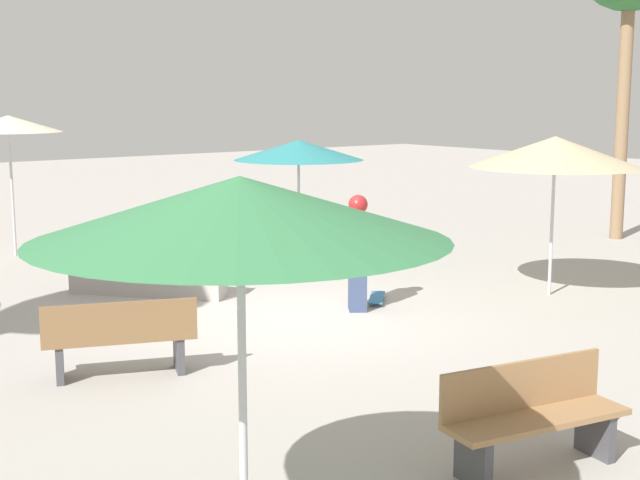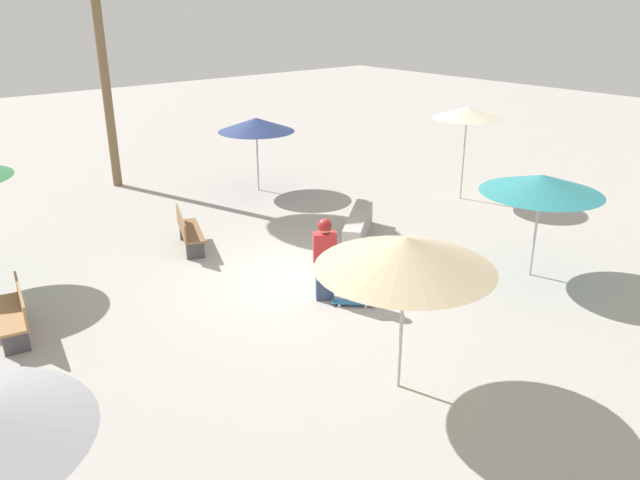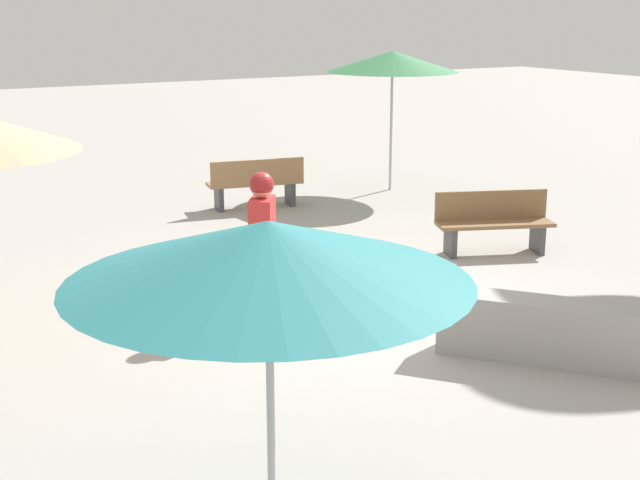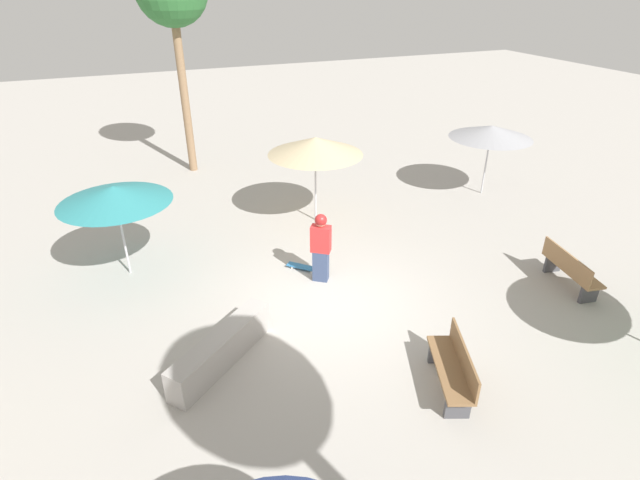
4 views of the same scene
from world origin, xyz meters
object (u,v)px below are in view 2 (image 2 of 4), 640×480
Objects in this scene: bench_far at (188,231)px; shade_umbrella_cream at (467,113)px; shade_umbrella_teal at (542,184)px; concrete_ledge at (358,227)px; bench_near at (14,313)px; skater_main at (325,256)px; shade_umbrella_tan at (405,253)px; skateboard at (353,302)px; shade_umbrella_navy at (256,125)px.

bench_far is 8.23m from shade_umbrella_cream.
bench_far is at bearing 128.97° from shade_umbrella_teal.
shade_umbrella_teal is (1.33, -3.80, 1.65)m from concrete_ledge.
concrete_ledge is 1.28× the size of bench_far.
bench_far is at bearing -58.21° from bench_near.
skater_main is at bearing 154.27° from shade_umbrella_teal.
bench_near is at bearing 154.61° from shade_umbrella_teal.
bench_far is 7.03m from shade_umbrella_tan.
bench_near is (-5.13, 2.86, 0.37)m from skateboard.
skater_main is 3.29m from concrete_ledge.
shade_umbrella_tan reaches higher than concrete_ledge.
shade_umbrella_cream reaches higher than skater_main.
shade_umbrella_navy is at bearing 66.65° from shade_umbrella_tan.
bench_near is 0.64× the size of shade_umbrella_cream.
bench_near reaches higher than concrete_ledge.
skateboard is 4.58m from bench_far.
shade_umbrella_teal is at bearing 60.62° from bench_far.
skater_main is 4.54m from shade_umbrella_teal.
shade_umbrella_cream is 9.66m from shade_umbrella_tan.
shade_umbrella_navy is at bearing 113.07° from skateboard.
skateboard is 0.32× the size of shade_umbrella_navy.
bench_near is 12.16m from shade_umbrella_cream.
concrete_ledge is at bearing -174.12° from shade_umbrella_cream.
concrete_ledge is 1.28× the size of bench_near.
skater_main is at bearing -114.92° from shade_umbrella_navy.
shade_umbrella_teal is at bearing -84.40° from shade_umbrella_navy.
shade_umbrella_teal is at bearing 9.53° from skater_main.
shade_umbrella_navy is (-3.96, 4.39, -0.48)m from shade_umbrella_cream.
shade_umbrella_teal is 5.10m from shade_umbrella_tan.
shade_umbrella_cream is at bearing 100.26° from bench_far.
concrete_ledge is 0.95× the size of shade_umbrella_navy.
shade_umbrella_teal is (3.75, -1.36, 1.90)m from skateboard.
shade_umbrella_cream is at bearing 5.88° from concrete_ledge.
shade_umbrella_navy reaches higher than skater_main.
skater_main is 0.77× the size of concrete_ledge.
shade_umbrella_cream is at bearing 53.54° from skater_main.
shade_umbrella_teal is 1.08× the size of shade_umbrella_navy.
skater_main is 7.49m from shade_umbrella_navy.
concrete_ledge is at bearing 109.30° from shade_umbrella_teal.
bench_near is 0.69× the size of shade_umbrella_teal.
bench_near is at bearing -164.26° from skateboard.
shade_umbrella_teal is (-3.11, -4.25, -0.48)m from shade_umbrella_cream.
bench_near and bench_far have the same top height.
shade_umbrella_cream is 5.93m from shade_umbrella_navy.
skateboard is 3.38m from shade_umbrella_tan.
shade_umbrella_teal reaches higher than concrete_ledge.
shade_umbrella_navy reaches higher than concrete_ledge.
bench_far is (-3.39, 2.03, 0.12)m from concrete_ledge.
concrete_ledge is (2.64, 1.88, -0.57)m from skater_main.
skater_main is at bearing -144.55° from concrete_ledge.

